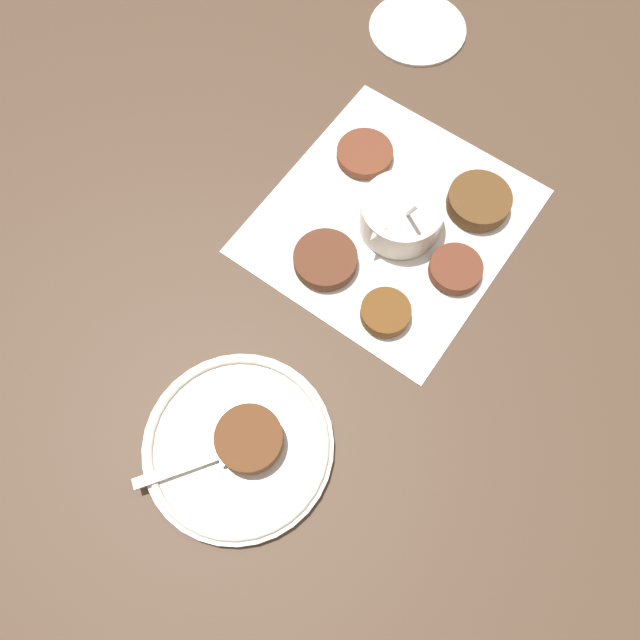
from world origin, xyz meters
The scene contains 12 objects.
ground_plane centered at (0.00, 0.00, 0.00)m, with size 4.00×4.00×0.00m, color #4C3828.
napkin centered at (-0.03, -0.03, 0.00)m, with size 0.36×0.34×0.00m.
sauce_bowl centered at (-0.03, -0.01, 0.02)m, with size 0.11×0.10×0.09m.
fritter_0 centered at (0.08, -0.05, 0.01)m, with size 0.08×0.08×0.02m.
fritter_1 centered at (-0.02, 0.08, 0.01)m, with size 0.07×0.07×0.02m.
fritter_2 centered at (-0.12, 0.04, 0.01)m, with size 0.08×0.08×0.02m.
fritter_3 centered at (-0.08, -0.12, 0.01)m, with size 0.08×0.08×0.01m.
fritter_4 centered at (0.08, 0.05, 0.01)m, with size 0.06×0.06×0.02m.
serving_plate centered at (0.31, 0.04, 0.01)m, with size 0.21×0.21×0.02m.
fritter_on_plate centered at (0.30, 0.05, 0.03)m, with size 0.07×0.07×0.02m.
fork centered at (0.33, 0.03, 0.02)m, with size 0.14×0.09×0.00m.
extra_saucer centered at (-0.30, -0.21, 0.00)m, with size 0.14×0.14×0.01m.
Camera 1 is at (0.34, 0.19, 0.70)m, focal length 35.00 mm.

